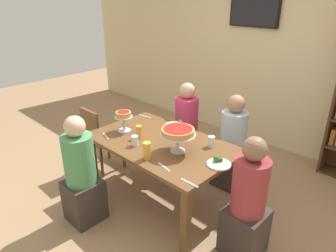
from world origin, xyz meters
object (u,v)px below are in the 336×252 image
object	(u,v)px
deep_dish_pizza_stand	(178,133)
water_glass_clear_near	(211,141)
water_glass_clear_far	(135,141)
television	(254,11)
salad_plate_far_diner	(176,125)
beer_glass_amber_short	(147,151)
beer_glass_amber_tall	(139,132)
cutlery_knife_far	(145,116)
cutlery_knife_near	(106,136)
diner_near_left	(82,178)
cutlery_fork_near	(190,183)
diner_far_left	(186,131)
diner_far_right	(232,148)
dining_table	(161,149)
cutlery_fork_far	(164,167)
personal_pizza_stand	(124,117)
diner_head_east	(247,206)
salad_plate_near_diner	(218,163)
chair_head_west	(99,136)

from	to	relation	value
deep_dish_pizza_stand	water_glass_clear_near	size ratio (longest dim) A/B	3.11
water_glass_clear_far	water_glass_clear_near	bearing A→B (deg)	42.36
television	salad_plate_far_diner	xyz separation A→B (m)	(0.09, -1.70, -1.19)
beer_glass_amber_short	water_glass_clear_far	xyz separation A→B (m)	(-0.29, 0.10, -0.03)
beer_glass_amber_tall	television	bearing A→B (deg)	90.53
cutlery_knife_far	cutlery_knife_near	bearing A→B (deg)	87.90
diner_near_left	salad_plate_far_diner	distance (m)	1.22
cutlery_fork_near	diner_near_left	bearing A→B (deg)	-160.63
beer_glass_amber_tall	cutlery_knife_near	size ratio (longest dim) A/B	0.79
deep_dish_pizza_stand	cutlery_knife_far	world-z (taller)	deep_dish_pizza_stand
water_glass_clear_near	television	bearing A→B (deg)	110.78
diner_far_left	cutlery_fork_near	distance (m)	1.58
diner_far_left	diner_far_right	world-z (taller)	same
cutlery_fork_near	dining_table	bearing A→B (deg)	151.26
cutlery_knife_near	cutlery_fork_far	size ratio (longest dim) A/B	1.00
cutlery_knife_far	diner_near_left	bearing A→B (deg)	92.47
television	personal_pizza_stand	world-z (taller)	television
diner_near_left	salad_plate_far_diner	bearing A→B (deg)	-9.21
dining_table	water_glass_clear_near	size ratio (longest dim) A/B	13.78
beer_glass_amber_tall	cutlery_fork_near	xyz separation A→B (m)	(0.94, -0.27, -0.07)
diner_head_east	cutlery_fork_near	world-z (taller)	diner_head_east
diner_near_left	cutlery_knife_near	size ratio (longest dim) A/B	6.39
diner_near_left	cutlery_knife_far	world-z (taller)	diner_near_left
diner_far_right	water_glass_clear_far	distance (m)	1.20
diner_far_right	diner_near_left	size ratio (longest dim) A/B	1.00
dining_table	personal_pizza_stand	bearing A→B (deg)	-169.16
television	water_glass_clear_far	distance (m)	2.62
salad_plate_near_diner	water_glass_clear_far	xyz separation A→B (m)	(-0.83, -0.28, 0.04)
diner_far_left	cutlery_fork_far	bearing A→B (deg)	32.02
water_glass_clear_near	water_glass_clear_far	world-z (taller)	water_glass_clear_near
dining_table	deep_dish_pizza_stand	xyz separation A→B (m)	(0.26, -0.03, 0.29)
personal_pizza_stand	cutlery_fork_near	distance (m)	1.24
beer_glass_amber_tall	water_glass_clear_near	world-z (taller)	beer_glass_amber_tall
cutlery_fork_far	cutlery_knife_far	distance (m)	1.24
salad_plate_near_diner	cutlery_knife_near	size ratio (longest dim) A/B	1.23
salad_plate_far_diner	cutlery_fork_near	bearing A→B (deg)	-41.84
diner_far_right	cutlery_fork_far	distance (m)	1.17
chair_head_west	cutlery_fork_far	distance (m)	1.47
diner_far_left	water_glass_clear_far	distance (m)	1.10
dining_table	cutlery_knife_near	world-z (taller)	cutlery_knife_near
personal_pizza_stand	salad_plate_near_diner	distance (m)	1.21
diner_head_east	deep_dish_pizza_stand	distance (m)	0.91
diner_far_left	diner_near_left	bearing A→B (deg)	-0.83
diner_far_right	diner_head_east	size ratio (longest dim) A/B	1.00
dining_table	beer_glass_amber_tall	distance (m)	0.30
cutlery_knife_near	cutlery_knife_far	bearing A→B (deg)	116.62
chair_head_west	beer_glass_amber_tall	size ratio (longest dim) A/B	6.09
diner_near_left	cutlery_fork_far	bearing A→B (deg)	-59.96
deep_dish_pizza_stand	dining_table	bearing A→B (deg)	172.54
diner_far_left	cutlery_knife_far	distance (m)	0.60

